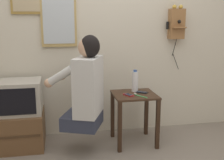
# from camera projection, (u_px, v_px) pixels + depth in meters

# --- Properties ---
(wall_back) EXTENTS (6.80, 0.05, 2.55)m
(wall_back) POSITION_uv_depth(u_px,v_px,m) (101.00, 29.00, 3.32)
(wall_back) COLOR beige
(wall_back) RESTS_ON ground_plane
(side_table) EXTENTS (0.47, 0.45, 0.58)m
(side_table) POSITION_uv_depth(u_px,v_px,m) (134.00, 105.00, 3.14)
(side_table) COLOR #382316
(side_table) RESTS_ON ground_plane
(person) EXTENTS (0.61, 0.57, 0.95)m
(person) POSITION_uv_depth(u_px,v_px,m) (86.00, 87.00, 2.83)
(person) COLOR #2D3347
(person) RESTS_ON ground_plane
(tv_stand) EXTENTS (0.57, 0.49, 0.39)m
(tv_stand) POSITION_uv_depth(u_px,v_px,m) (18.00, 130.00, 3.08)
(tv_stand) COLOR brown
(tv_stand) RESTS_ON ground_plane
(television) EXTENTS (0.53, 0.40, 0.35)m
(television) POSITION_uv_depth(u_px,v_px,m) (16.00, 97.00, 3.01)
(television) COLOR #ADA89E
(television) RESTS_ON tv_stand
(wall_phone_antique) EXTENTS (0.22, 0.18, 0.78)m
(wall_phone_antique) POSITION_uv_depth(u_px,v_px,m) (176.00, 23.00, 3.39)
(wall_phone_antique) COLOR olive
(wall_mirror) EXTENTS (0.40, 0.03, 0.70)m
(wall_mirror) POSITION_uv_depth(u_px,v_px,m) (58.00, 15.00, 3.15)
(wall_mirror) COLOR tan
(cell_phone_held) EXTENTS (0.11, 0.14, 0.01)m
(cell_phone_held) POSITION_uv_depth(u_px,v_px,m) (129.00, 95.00, 3.04)
(cell_phone_held) COLOR maroon
(cell_phone_held) RESTS_ON side_table
(cell_phone_spare) EXTENTS (0.14, 0.12, 0.01)m
(cell_phone_spare) POSITION_uv_depth(u_px,v_px,m) (142.00, 92.00, 3.14)
(cell_phone_spare) COLOR black
(cell_phone_spare) RESTS_ON side_table
(water_bottle) EXTENTS (0.07, 0.07, 0.25)m
(water_bottle) POSITION_uv_depth(u_px,v_px,m) (135.00, 81.00, 3.19)
(water_bottle) COLOR silver
(water_bottle) RESTS_ON side_table
(toothbrush) EXTENTS (0.11, 0.16, 0.02)m
(toothbrush) POSITION_uv_depth(u_px,v_px,m) (140.00, 96.00, 3.00)
(toothbrush) COLOR #4CBF66
(toothbrush) RESTS_ON side_table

